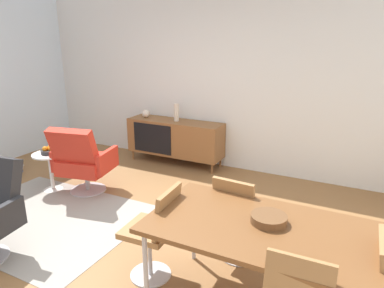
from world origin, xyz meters
The scene contains 14 objects.
ground_plane centered at (0.00, 0.00, 0.00)m, with size 8.32×8.32×0.00m, color olive.
wall_back centered at (0.00, 2.60, 1.40)m, with size 6.80×0.12×2.80m, color silver.
sideboard centered at (-0.52, 2.30, 0.44)m, with size 1.60×0.45×0.72m.
vase_cobalt centered at (-1.08, 2.30, 0.79)m, with size 0.13×0.13×0.13m.
vase_sculptural_dark centered at (-0.49, 2.30, 0.86)m, with size 0.08×0.08×0.28m.
dining_table centered at (1.66, -0.30, 0.70)m, with size 1.60×0.90×0.74m.
wooden_bowl_on_table centered at (1.70, -0.23, 0.77)m, with size 0.26×0.26×0.06m, color brown.
dining_chair_near_window centered at (0.77, -0.30, 0.47)m, with size 0.45×0.42×0.86m.
dining_chair_back_left centered at (1.31, 0.26, 0.47)m, with size 0.43×0.45×0.86m.
lounge_chair_red centered at (-1.03, 0.73, 0.47)m, with size 0.81×0.76×0.95m.
side_table_round centered at (-1.50, 0.61, 0.32)m, with size 0.44×0.44×0.52m.
fruit_bowl centered at (-1.50, 0.61, 0.56)m, with size 0.20×0.20×0.11m.
magazine_stack centered at (-2.58, 0.70, 0.06)m, with size 0.32×0.41×0.11m.
area_rug centered at (-0.94, -0.02, 0.00)m, with size 2.20×1.70×0.01m, color gray.
Camera 1 is at (2.22, -2.45, 2.00)m, focal length 32.53 mm.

